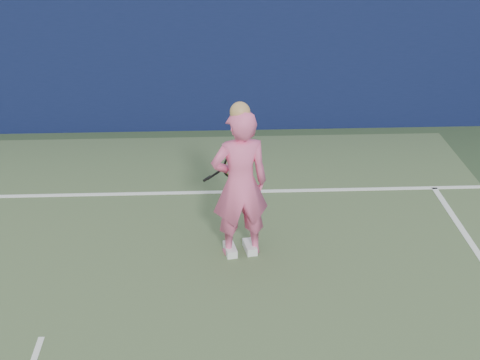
{
  "coord_description": "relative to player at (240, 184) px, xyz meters",
  "views": [
    {
      "loc": [
        1.71,
        -4.23,
        4.27
      ],
      "look_at": [
        2.0,
        2.47,
        0.95
      ],
      "focal_mm": 50.0,
      "sensor_mm": 36.0,
      "label": 1
    }
  ],
  "objects": [
    {
      "name": "backstop_wall",
      "position": [
        -2.0,
        4.03,
        0.35
      ],
      "size": [
        24.0,
        0.4,
        2.5
      ],
      "primitive_type": "cube",
      "color": "#0D153A",
      "rests_on": "ground"
    },
    {
      "name": "player",
      "position": [
        0.0,
        0.0,
        0.0
      ],
      "size": [
        0.72,
        0.54,
        1.87
      ],
      "rotation": [
        0.0,
        0.0,
        3.33
      ],
      "color": "pink",
      "rests_on": "ground"
    },
    {
      "name": "racket",
      "position": [
        -0.11,
        0.48,
        -0.01
      ],
      "size": [
        0.45,
        0.31,
        0.27
      ],
      "rotation": [
        0.0,
        0.0,
        0.48
      ],
      "color": "black",
      "rests_on": "ground"
    }
  ]
}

